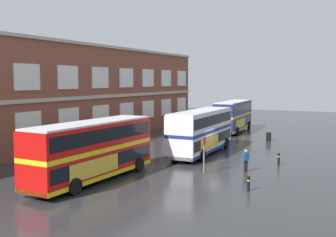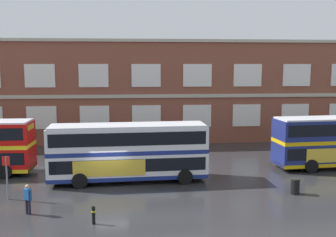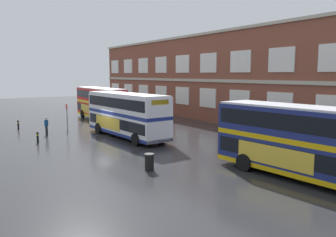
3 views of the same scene
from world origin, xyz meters
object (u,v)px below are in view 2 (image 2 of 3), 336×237
bus_stand_flag (7,174)px  safety_bollard_west (94,215)px  double_decker_middle (128,151)px  station_litter_bin (295,186)px  waiting_passenger (28,198)px

bus_stand_flag → safety_bollard_west: size_ratio=2.84×
double_decker_middle → station_litter_bin: 11.41m
waiting_passenger → bus_stand_flag: size_ratio=0.63×
waiting_passenger → safety_bollard_west: size_ratio=1.79×
double_decker_middle → safety_bollard_west: double_decker_middle is taller
double_decker_middle → waiting_passenger: size_ratio=6.53×
waiting_passenger → safety_bollard_west: 4.12m
double_decker_middle → safety_bollard_west: (-1.73, -7.51, -1.66)m
waiting_passenger → bus_stand_flag: (-1.89, 2.60, 0.70)m
bus_stand_flag → safety_bollard_west: (5.63, -4.27, -1.14)m
double_decker_middle → safety_bollard_west: size_ratio=11.68×
double_decker_middle → waiting_passenger: (-5.47, -5.84, -1.22)m
waiting_passenger → station_litter_bin: waiting_passenger is taller
bus_stand_flag → double_decker_middle: bearing=23.8°
waiting_passenger → safety_bollard_west: (3.74, -1.67, -0.44)m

